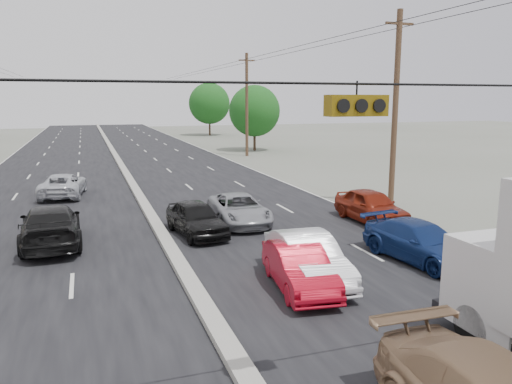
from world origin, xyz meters
The scene contains 15 objects.
road_surface centered at (0.00, 30.00, 0.00)m, with size 20.00×160.00×0.02m, color black.
center_median centered at (0.00, 30.00, 0.10)m, with size 0.50×160.00×0.20m, color gray.
utility_pole_right_b centered at (12.50, 15.00, 5.11)m, with size 1.60×0.30×10.00m.
utility_pole_right_c centered at (12.50, 40.00, 5.11)m, with size 1.60×0.30×10.00m.
traffic_signals centered at (1.40, 0.00, 5.49)m, with size 25.00×0.30×0.54m.
tree_right_mid centered at (15.00, 45.00, 4.34)m, with size 5.60×5.60×7.14m.
tree_right_far centered at (16.00, 70.00, 4.96)m, with size 6.40×6.40×8.16m.
red_sedan centered at (3.00, 5.53, 0.66)m, with size 1.40×4.03×1.33m, color #B40B1D.
queue_car_a centered at (1.40, 12.45, 0.71)m, with size 1.67×4.15×1.41m, color black.
queue_car_b centered at (3.50, 6.04, 0.73)m, with size 1.55×4.44×1.46m, color white.
queue_car_c centered at (3.65, 13.75, 0.66)m, with size 2.18×4.72×1.31m, color gray.
queue_car_d centered at (8.01, 6.55, 0.68)m, with size 1.90×4.67×1.36m, color navy.
queue_car_e centered at (9.43, 12.02, 0.75)m, with size 1.77×4.41×1.50m, color maroon.
oncoming_near centered at (-4.20, 12.82, 0.78)m, with size 2.18×5.36×1.56m, color black.
oncoming_far centered at (-4.13, 23.17, 0.67)m, with size 2.22×4.82×1.34m, color #B9BBC1.
Camera 1 is at (-2.76, -7.34, 5.55)m, focal length 35.00 mm.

